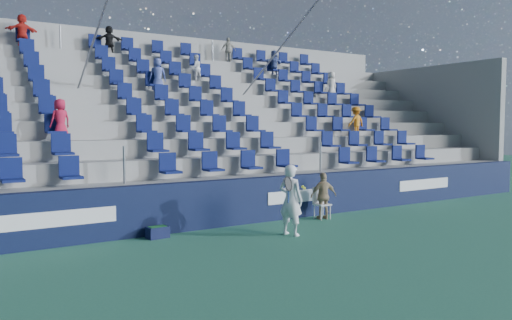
% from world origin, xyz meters
% --- Properties ---
extents(ground, '(70.00, 70.00, 0.00)m').
position_xyz_m(ground, '(0.00, 0.00, 0.00)').
color(ground, '#327556').
rests_on(ground, ground).
extents(sponsor_wall, '(24.00, 0.32, 1.20)m').
position_xyz_m(sponsor_wall, '(0.00, 3.15, 0.60)').
color(sponsor_wall, '#0F1737').
rests_on(sponsor_wall, ground).
extents(grandstand, '(24.00, 8.17, 6.63)m').
position_xyz_m(grandstand, '(-0.00, 8.24, 2.14)').
color(grandstand, gray).
rests_on(grandstand, ground).
extents(tennis_player, '(0.70, 0.72, 1.68)m').
position_xyz_m(tennis_player, '(0.25, 1.35, 0.84)').
color(tennis_player, white).
rests_on(tennis_player, ground).
extents(line_judge_chair, '(0.38, 0.39, 0.88)m').
position_xyz_m(line_judge_chair, '(2.21, 2.64, 0.50)').
color(line_judge_chair, white).
rests_on(line_judge_chair, ground).
extents(line_judge, '(0.82, 0.51, 1.30)m').
position_xyz_m(line_judge, '(2.21, 2.50, 0.65)').
color(line_judge, tan).
rests_on(line_judge, ground).
extents(ball_bin, '(0.51, 0.36, 0.27)m').
position_xyz_m(ball_bin, '(-2.52, 2.75, 0.15)').
color(ball_bin, '#0E1436').
rests_on(ball_bin, ground).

